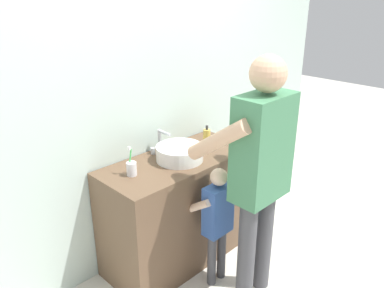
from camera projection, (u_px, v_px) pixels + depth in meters
The scene contains 9 objects.
ground_plane at pixel (205, 272), 3.04m from camera, with size 14.00×14.00×0.00m, color silver.
back_wall at pixel (148, 90), 2.93m from camera, with size 4.40×0.08×2.70m.
vanity_cabinet at pixel (179, 209), 3.07m from camera, with size 1.22×0.54×0.88m, color brown.
sink_basin at pixel (180, 153), 2.87m from camera, with size 0.35×0.35×0.11m.
faucet at pixel (161, 142), 3.00m from camera, with size 0.18×0.14×0.18m.
toothbrush_cup at pixel (131, 168), 2.64m from camera, with size 0.07×0.07×0.21m.
soap_bottle at pixel (207, 137), 3.14m from camera, with size 0.06×0.06×0.17m.
child_toddler at pixel (217, 216), 2.76m from camera, with size 0.29×0.29×0.94m.
adult_parent at pixel (259, 163), 2.48m from camera, with size 0.53×0.56×1.72m.
Camera 1 is at (-1.79, -1.64, 2.08)m, focal length 36.29 mm.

